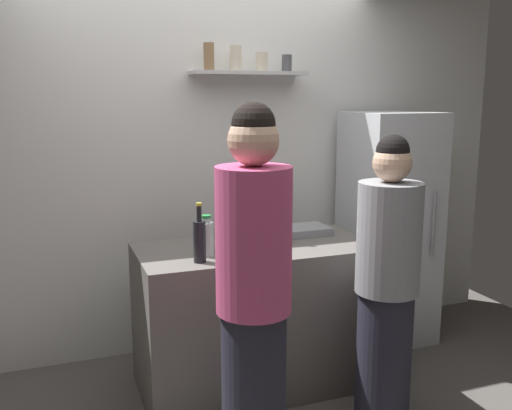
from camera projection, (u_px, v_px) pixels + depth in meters
back_wall_assembly at (198, 165)px, 4.00m from camera, size 4.80×0.32×2.60m
refrigerator at (388, 228)px, 4.17m from camera, size 0.58×0.60×1.66m
counter at (256, 316)px, 3.52m from camera, size 1.42×0.70×0.89m
baking_pan at (302, 230)px, 3.72m from camera, size 0.34×0.24×0.05m
utensil_holder at (239, 234)px, 3.46m from camera, size 0.10×0.10×0.22m
wine_bottle_dark_glass at (200, 240)px, 3.08m from camera, size 0.07×0.07×0.33m
wine_bottle_pale_glass at (283, 225)px, 3.49m from camera, size 0.07×0.07×0.30m
water_bottle_plastic at (206, 238)px, 3.21m from camera, size 0.08×0.08×0.23m
person_grey_hoodie at (387, 286)px, 3.06m from camera, size 0.34×0.34×1.59m
person_pink_top at (254, 300)px, 2.57m from camera, size 0.34×0.34×1.76m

